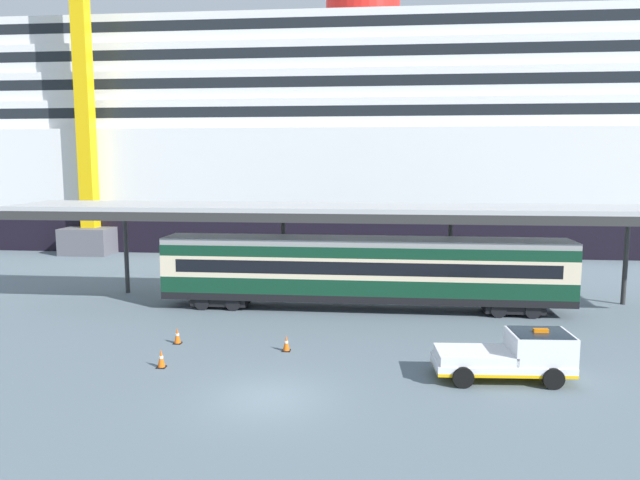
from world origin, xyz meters
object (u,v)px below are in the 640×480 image
train_carriage (364,270)px  dockside_crane (87,67)px  service_truck (515,354)px  traffic_cone_near (286,343)px  traffic_cone_mid (177,336)px  cruise_ship (378,144)px  traffic_cone_far (161,359)px

train_carriage → dockside_crane: size_ratio=0.41×
service_truck → traffic_cone_near: (-9.39, 2.47, -0.63)m
traffic_cone_mid → cruise_ship: bearing=77.1°
train_carriage → traffic_cone_near: (-3.20, -7.93, -1.95)m
traffic_cone_near → traffic_cone_far: traffic_cone_far is taller
traffic_cone_far → dockside_crane: 37.56m
service_truck → traffic_cone_far: size_ratio=6.86×
train_carriage → traffic_cone_mid: size_ratio=30.14×
service_truck → traffic_cone_mid: size_ratio=7.01×
cruise_ship → service_truck: 43.54m
cruise_ship → traffic_cone_near: (-3.72, -39.69, -9.86)m
dockside_crane → service_truck: bearing=-42.6°
cruise_ship → traffic_cone_near: 41.07m
service_truck → traffic_cone_near: 9.73m
service_truck → dockside_crane: (-31.41, 28.91, 15.70)m
cruise_ship → traffic_cone_near: bearing=-95.4°
traffic_cone_mid → traffic_cone_far: size_ratio=0.98×
train_carriage → service_truck: bearing=-59.3°
service_truck → dockside_crane: bearing=137.4°
traffic_cone_near → dockside_crane: dockside_crane is taller
service_truck → dockside_crane: dockside_crane is taller
cruise_ship → service_truck: size_ratio=31.55×
cruise_ship → dockside_crane: dockside_crane is taller
cruise_ship → traffic_cone_far: cruise_ship is taller
cruise_ship → dockside_crane: bearing=-152.8°
traffic_cone_near → traffic_cone_mid: size_ratio=0.95×
cruise_ship → train_carriage: (-0.52, -31.76, -7.91)m
cruise_ship → train_carriage: bearing=-90.9°
service_truck → traffic_cone_mid: service_truck is taller
traffic_cone_mid → traffic_cone_far: traffic_cone_far is taller
dockside_crane → train_carriage: bearing=-36.3°
traffic_cone_near → dockside_crane: 38.09m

